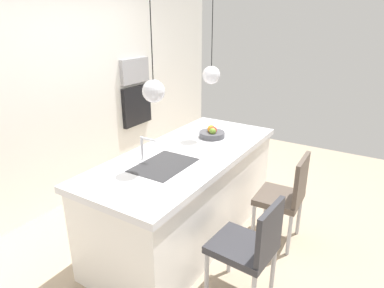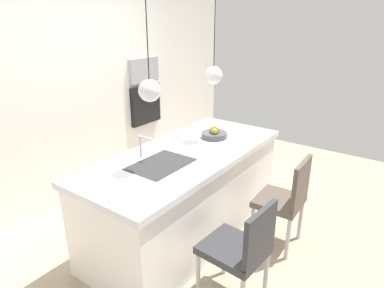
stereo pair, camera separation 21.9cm
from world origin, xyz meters
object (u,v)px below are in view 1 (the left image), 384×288
fruit_bowl (212,133)px  microwave (134,71)px  oven (136,106)px  chair_middle (286,194)px  chair_near (250,245)px

fruit_bowl → microwave: (0.60, 1.58, 0.47)m
oven → chair_middle: size_ratio=0.60×
chair_near → microwave: bearing=57.3°
oven → chair_middle: 2.59m
microwave → fruit_bowl: bearing=-110.8°
microwave → oven: microwave is taller
chair_middle → oven: bearing=74.3°
microwave → chair_near: (-1.58, -2.46, -0.92)m
fruit_bowl → microwave: size_ratio=0.51×
microwave → chair_middle: bearing=-105.7°
oven → microwave: bearing=0.0°
chair_near → chair_middle: bearing=0.0°
fruit_bowl → chair_middle: bearing=-95.8°
fruit_bowl → chair_middle: 0.99m
fruit_bowl → oven: oven is taller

